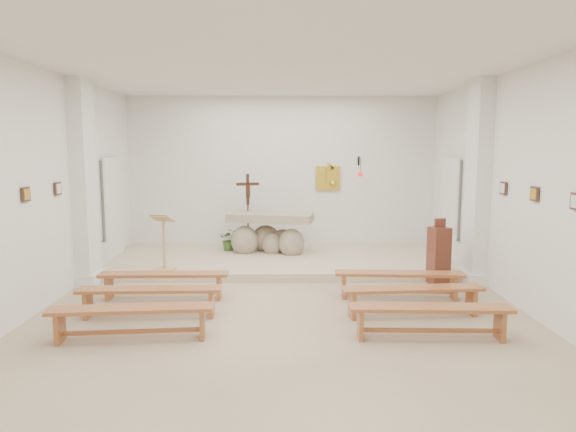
{
  "coord_description": "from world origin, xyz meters",
  "views": [
    {
      "loc": [
        0.02,
        -6.76,
        2.35
      ],
      "look_at": [
        0.1,
        1.6,
        1.23
      ],
      "focal_mm": 32.0,
      "sensor_mm": 36.0,
      "label": 1
    }
  ],
  "objects_px": {
    "altar": "(269,236)",
    "crucifix_stand": "(248,206)",
    "lectern": "(164,242)",
    "bench_right_third": "(430,314)",
    "donation_pedestal": "(439,255)",
    "bench_right_second": "(413,294)",
    "bench_left_front": "(164,279)",
    "bench_right_front": "(399,279)",
    "bench_left_second": "(150,295)",
    "bench_left_third": "(132,315)"
  },
  "relations": [
    {
      "from": "altar",
      "to": "crucifix_stand",
      "type": "bearing_deg",
      "value": 154.33
    },
    {
      "from": "crucifix_stand",
      "to": "lectern",
      "type": "bearing_deg",
      "value": -138.0
    },
    {
      "from": "altar",
      "to": "bench_right_third",
      "type": "xyz_separation_m",
      "value": [
        2.1,
        -4.61,
        -0.18
      ]
    },
    {
      "from": "donation_pedestal",
      "to": "bench_right_second",
      "type": "relative_size",
      "value": 0.57
    },
    {
      "from": "lectern",
      "to": "donation_pedestal",
      "type": "distance_m",
      "value": 4.85
    },
    {
      "from": "donation_pedestal",
      "to": "lectern",
      "type": "bearing_deg",
      "value": 161.51
    },
    {
      "from": "lectern",
      "to": "bench_left_front",
      "type": "bearing_deg",
      "value": -61.32
    },
    {
      "from": "bench_right_second",
      "to": "bench_right_third",
      "type": "relative_size",
      "value": 1.0
    },
    {
      "from": "lectern",
      "to": "bench_right_front",
      "type": "xyz_separation_m",
      "value": [
        3.95,
        -1.25,
        -0.35
      ]
    },
    {
      "from": "bench_left_front",
      "to": "bench_right_second",
      "type": "bearing_deg",
      "value": -13.75
    },
    {
      "from": "crucifix_stand",
      "to": "donation_pedestal",
      "type": "distance_m",
      "value": 4.24
    },
    {
      "from": "bench_right_second",
      "to": "bench_left_second",
      "type": "bearing_deg",
      "value": 175.46
    },
    {
      "from": "bench_right_second",
      "to": "donation_pedestal",
      "type": "bearing_deg",
      "value": 58.44
    },
    {
      "from": "altar",
      "to": "bench_right_front",
      "type": "xyz_separation_m",
      "value": [
        2.1,
        -2.89,
        -0.18
      ]
    },
    {
      "from": "crucifix_stand",
      "to": "bench_left_second",
      "type": "height_order",
      "value": "crucifix_stand"
    },
    {
      "from": "crucifix_stand",
      "to": "bench_left_front",
      "type": "height_order",
      "value": "crucifix_stand"
    },
    {
      "from": "lectern",
      "to": "bench_right_second",
      "type": "distance_m",
      "value": 4.5
    },
    {
      "from": "bench_left_third",
      "to": "crucifix_stand",
      "type": "bearing_deg",
      "value": 73.0
    },
    {
      "from": "bench_left_front",
      "to": "bench_left_second",
      "type": "xyz_separation_m",
      "value": [
        0.0,
        -0.86,
        0.0
      ]
    },
    {
      "from": "bench_left_front",
      "to": "bench_left_third",
      "type": "height_order",
      "value": "same"
    },
    {
      "from": "bench_right_front",
      "to": "bench_left_second",
      "type": "bearing_deg",
      "value": -163.01
    },
    {
      "from": "bench_right_front",
      "to": "bench_left_second",
      "type": "xyz_separation_m",
      "value": [
        -3.66,
        -0.86,
        0.0
      ]
    },
    {
      "from": "lectern",
      "to": "bench_left_second",
      "type": "bearing_deg",
      "value": -66.48
    },
    {
      "from": "donation_pedestal",
      "to": "bench_right_second",
      "type": "distance_m",
      "value": 1.95
    },
    {
      "from": "lectern",
      "to": "bench_right_front",
      "type": "distance_m",
      "value": 4.16
    },
    {
      "from": "donation_pedestal",
      "to": "bench_right_front",
      "type": "height_order",
      "value": "donation_pedestal"
    },
    {
      "from": "bench_right_second",
      "to": "bench_right_third",
      "type": "xyz_separation_m",
      "value": [
        -0.0,
        -0.86,
        0.0
      ]
    },
    {
      "from": "lectern",
      "to": "bench_left_second",
      "type": "relative_size",
      "value": 0.53
    },
    {
      "from": "bench_right_front",
      "to": "bench_left_third",
      "type": "distance_m",
      "value": 4.05
    },
    {
      "from": "donation_pedestal",
      "to": "bench_right_second",
      "type": "xyz_separation_m",
      "value": [
        -0.88,
        -1.73,
        -0.19
      ]
    },
    {
      "from": "donation_pedestal",
      "to": "bench_right_front",
      "type": "bearing_deg",
      "value": -149.41
    },
    {
      "from": "altar",
      "to": "bench_right_third",
      "type": "distance_m",
      "value": 5.07
    },
    {
      "from": "bench_left_front",
      "to": "bench_right_second",
      "type": "xyz_separation_m",
      "value": [
        3.66,
        -0.86,
        0.0
      ]
    },
    {
      "from": "bench_left_second",
      "to": "bench_right_second",
      "type": "relative_size",
      "value": 0.99
    },
    {
      "from": "crucifix_stand",
      "to": "bench_right_front",
      "type": "relative_size",
      "value": 0.82
    },
    {
      "from": "bench_right_front",
      "to": "bench_right_third",
      "type": "bearing_deg",
      "value": -86.29
    },
    {
      "from": "donation_pedestal",
      "to": "bench_right_third",
      "type": "relative_size",
      "value": 0.58
    },
    {
      "from": "bench_left_front",
      "to": "bench_left_second",
      "type": "bearing_deg",
      "value": -90.47
    },
    {
      "from": "altar",
      "to": "bench_right_second",
      "type": "xyz_separation_m",
      "value": [
        2.1,
        -3.75,
        -0.18
      ]
    },
    {
      "from": "bench_left_second",
      "to": "bench_right_third",
      "type": "bearing_deg",
      "value": -14.74
    },
    {
      "from": "donation_pedestal",
      "to": "bench_left_third",
      "type": "height_order",
      "value": "donation_pedestal"
    },
    {
      "from": "bench_left_second",
      "to": "bench_right_third",
      "type": "relative_size",
      "value": 1.0
    },
    {
      "from": "bench_left_front",
      "to": "bench_right_front",
      "type": "relative_size",
      "value": 0.99
    },
    {
      "from": "lectern",
      "to": "bench_left_third",
      "type": "distance_m",
      "value": 3.02
    },
    {
      "from": "bench_right_second",
      "to": "bench_right_third",
      "type": "distance_m",
      "value": 0.86
    },
    {
      "from": "bench_left_second",
      "to": "bench_right_front",
      "type": "bearing_deg",
      "value": 11.81
    },
    {
      "from": "altar",
      "to": "bench_left_third",
      "type": "bearing_deg",
      "value": -97.01
    },
    {
      "from": "lectern",
      "to": "bench_right_second",
      "type": "bearing_deg",
      "value": -12.4
    },
    {
      "from": "lectern",
      "to": "bench_right_second",
      "type": "xyz_separation_m",
      "value": [
        3.95,
        -2.12,
        -0.35
      ]
    },
    {
      "from": "bench_right_second",
      "to": "bench_left_third",
      "type": "height_order",
      "value": "same"
    }
  ]
}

